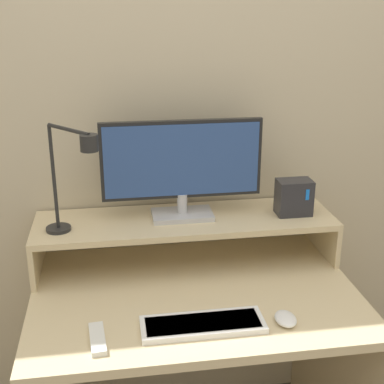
{
  "coord_description": "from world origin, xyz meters",
  "views": [
    {
      "loc": [
        -0.25,
        -1.17,
        1.66
      ],
      "look_at": [
        -0.0,
        0.4,
        1.08
      ],
      "focal_mm": 50.0,
      "sensor_mm": 36.0,
      "label": 1
    }
  ],
  "objects_px": {
    "monitor": "(182,166)",
    "mouse": "(286,319)",
    "desk_lamp": "(72,173)",
    "keyboard": "(203,324)",
    "remote_control": "(97,339)",
    "router_dock": "(294,197)"
  },
  "relations": [
    {
      "from": "desk_lamp",
      "to": "monitor",
      "type": "bearing_deg",
      "value": 19.51
    },
    {
      "from": "keyboard",
      "to": "desk_lamp",
      "type": "bearing_deg",
      "value": 139.3
    },
    {
      "from": "keyboard",
      "to": "mouse",
      "type": "distance_m",
      "value": 0.25
    },
    {
      "from": "desk_lamp",
      "to": "keyboard",
      "type": "xyz_separation_m",
      "value": [
        0.36,
        -0.31,
        -0.39
      ]
    },
    {
      "from": "keyboard",
      "to": "remote_control",
      "type": "bearing_deg",
      "value": -176.15
    },
    {
      "from": "keyboard",
      "to": "remote_control",
      "type": "relative_size",
      "value": 2.43
    },
    {
      "from": "monitor",
      "to": "mouse",
      "type": "relative_size",
      "value": 6.38
    },
    {
      "from": "monitor",
      "to": "mouse",
      "type": "xyz_separation_m",
      "value": [
        0.25,
        -0.46,
        -0.35
      ]
    },
    {
      "from": "router_dock",
      "to": "remote_control",
      "type": "distance_m",
      "value": 0.86
    },
    {
      "from": "desk_lamp",
      "to": "mouse",
      "type": "xyz_separation_m",
      "value": [
        0.61,
        -0.33,
        -0.38
      ]
    },
    {
      "from": "mouse",
      "to": "monitor",
      "type": "bearing_deg",
      "value": 118.35
    },
    {
      "from": "router_dock",
      "to": "mouse",
      "type": "distance_m",
      "value": 0.5
    },
    {
      "from": "router_dock",
      "to": "mouse",
      "type": "height_order",
      "value": "router_dock"
    },
    {
      "from": "monitor",
      "to": "keyboard",
      "type": "distance_m",
      "value": 0.57
    },
    {
      "from": "router_dock",
      "to": "remote_control",
      "type": "xyz_separation_m",
      "value": [
        -0.71,
        -0.43,
        -0.23
      ]
    },
    {
      "from": "desk_lamp",
      "to": "mouse",
      "type": "height_order",
      "value": "desk_lamp"
    },
    {
      "from": "monitor",
      "to": "remote_control",
      "type": "xyz_separation_m",
      "value": [
        -0.31,
        -0.46,
        -0.35
      ]
    },
    {
      "from": "desk_lamp",
      "to": "mouse",
      "type": "bearing_deg",
      "value": -28.12
    },
    {
      "from": "keyboard",
      "to": "mouse",
      "type": "bearing_deg",
      "value": -3.23
    },
    {
      "from": "monitor",
      "to": "keyboard",
      "type": "xyz_separation_m",
      "value": [
        -0.0,
        -0.44,
        -0.35
      ]
    },
    {
      "from": "keyboard",
      "to": "router_dock",
      "type": "bearing_deg",
      "value": 45.24
    },
    {
      "from": "router_dock",
      "to": "mouse",
      "type": "xyz_separation_m",
      "value": [
        -0.16,
        -0.42,
        -0.22
      ]
    }
  ]
}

